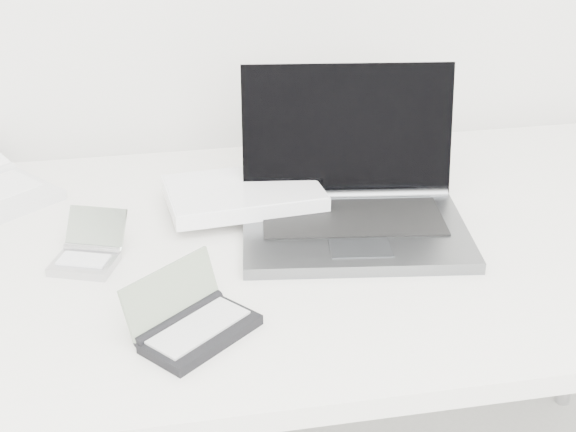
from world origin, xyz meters
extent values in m
cube|color=white|center=(0.00, 1.55, 0.71)|extent=(1.60, 0.80, 0.03)
cube|color=#585A5D|center=(0.08, 1.53, 0.74)|extent=(0.38, 0.29, 0.02)
cube|color=black|center=(0.09, 1.56, 0.75)|extent=(0.30, 0.17, 0.00)
cube|color=black|center=(0.10, 1.67, 0.86)|extent=(0.35, 0.10, 0.22)
cylinder|color=#585A5D|center=(0.10, 1.65, 0.75)|extent=(0.34, 0.07, 0.02)
cube|color=#333638|center=(0.07, 1.47, 0.75)|extent=(0.10, 0.07, 0.00)
cube|color=white|center=(-0.08, 1.66, 0.76)|extent=(0.26, 0.19, 0.03)
cube|color=white|center=(-0.08, 1.66, 0.78)|extent=(0.26, 0.18, 0.00)
cube|color=#B7B7BB|center=(-0.33, 1.52, 0.74)|extent=(0.11, 0.10, 0.01)
cube|color=#BBBBC0|center=(-0.33, 1.52, 0.74)|extent=(0.08, 0.06, 0.00)
cube|color=#9AA89A|center=(-0.31, 1.57, 0.77)|extent=(0.10, 0.07, 0.05)
cylinder|color=#B7B7BB|center=(-0.32, 1.55, 0.74)|extent=(0.09, 0.04, 0.01)
cube|color=black|center=(-0.18, 1.31, 0.74)|extent=(0.16, 0.16, 0.01)
cube|color=#ABABAB|center=(-0.18, 1.31, 0.75)|extent=(0.14, 0.13, 0.00)
cube|color=gray|center=(-0.21, 1.35, 0.78)|extent=(0.13, 0.11, 0.07)
cylinder|color=black|center=(-0.21, 1.34, 0.74)|extent=(0.12, 0.10, 0.02)
camera|label=1|loc=(-0.23, 0.46, 1.33)|focal=50.00mm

